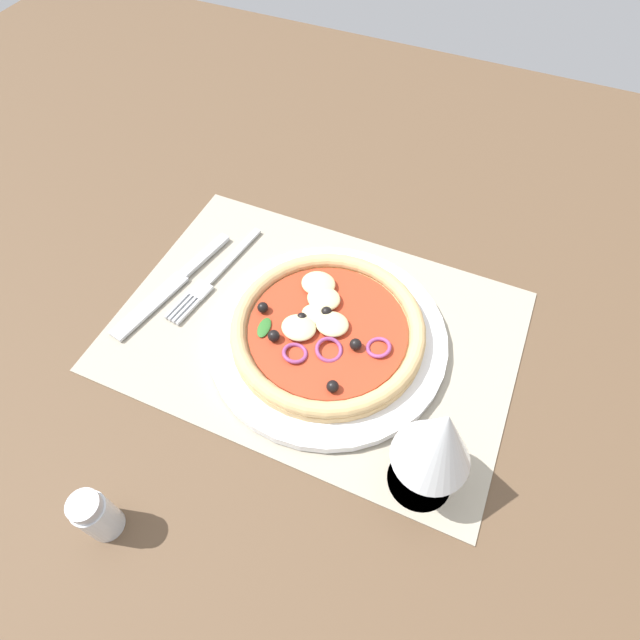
{
  "coord_description": "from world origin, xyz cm",
  "views": [
    {
      "loc": [
        -14.43,
        31.71,
        51.02
      ],
      "look_at": [
        -0.58,
        0.0,
        2.58
      ],
      "focal_mm": 28.9,
      "sensor_mm": 36.0,
      "label": 1
    }
  ],
  "objects_px": {
    "pepper_shaker": "(96,515)",
    "wine_glass": "(438,440)",
    "plate": "(328,337)",
    "knife": "(173,284)",
    "fork": "(212,278)",
    "pizza": "(327,328)"
  },
  "relations": [
    {
      "from": "fork",
      "to": "wine_glass",
      "type": "relative_size",
      "value": 1.21
    },
    {
      "from": "plate",
      "to": "wine_glass",
      "type": "xyz_separation_m",
      "value": [
        -0.15,
        0.11,
        0.09
      ]
    },
    {
      "from": "pepper_shaker",
      "to": "wine_glass",
      "type": "bearing_deg",
      "value": -148.36
    },
    {
      "from": "pizza",
      "to": "fork",
      "type": "distance_m",
      "value": 0.17
    },
    {
      "from": "plate",
      "to": "pizza",
      "type": "relative_size",
      "value": 1.24
    },
    {
      "from": "pizza",
      "to": "pepper_shaker",
      "type": "distance_m",
      "value": 0.29
    },
    {
      "from": "knife",
      "to": "pepper_shaker",
      "type": "distance_m",
      "value": 0.29
    },
    {
      "from": "plate",
      "to": "pizza",
      "type": "bearing_deg",
      "value": -25.37
    },
    {
      "from": "plate",
      "to": "wine_glass",
      "type": "bearing_deg",
      "value": 142.17
    },
    {
      "from": "knife",
      "to": "wine_glass",
      "type": "bearing_deg",
      "value": 83.79
    },
    {
      "from": "plate",
      "to": "pizza",
      "type": "height_order",
      "value": "pizza"
    },
    {
      "from": "plate",
      "to": "wine_glass",
      "type": "height_order",
      "value": "wine_glass"
    },
    {
      "from": "pizza",
      "to": "wine_glass",
      "type": "bearing_deg",
      "value": 142.25
    },
    {
      "from": "fork",
      "to": "knife",
      "type": "bearing_deg",
      "value": -45.7
    },
    {
      "from": "knife",
      "to": "wine_glass",
      "type": "height_order",
      "value": "wine_glass"
    },
    {
      "from": "fork",
      "to": "pepper_shaker",
      "type": "distance_m",
      "value": 0.31
    },
    {
      "from": "wine_glass",
      "to": "plate",
      "type": "bearing_deg",
      "value": -37.83
    },
    {
      "from": "knife",
      "to": "pizza",
      "type": "bearing_deg",
      "value": 101.93
    },
    {
      "from": "pizza",
      "to": "fork",
      "type": "relative_size",
      "value": 1.23
    },
    {
      "from": "plate",
      "to": "knife",
      "type": "xyz_separation_m",
      "value": [
        0.21,
        0.0,
        -0.0
      ]
    },
    {
      "from": "pizza",
      "to": "pepper_shaker",
      "type": "bearing_deg",
      "value": 68.41
    },
    {
      "from": "pizza",
      "to": "knife",
      "type": "relative_size",
      "value": 1.12
    }
  ]
}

